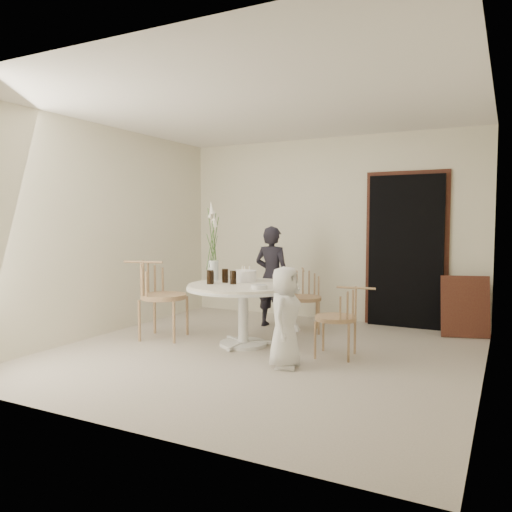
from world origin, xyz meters
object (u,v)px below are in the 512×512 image
at_px(girl, 272,277).
at_px(boy, 285,317).
at_px(flower_vase, 213,250).
at_px(table, 243,294).
at_px(chair_right, 346,311).
at_px(chair_far, 303,290).
at_px(birthday_cake, 245,276).
at_px(chair_left, 153,288).

distance_m(girl, boy, 1.96).
height_order(girl, flower_vase, flower_vase).
bearing_deg(table, chair_right, 1.90).
xyz_separation_m(chair_far, birthday_cake, (-0.41, -0.91, 0.26)).
distance_m(chair_right, chair_left, 2.44).
bearing_deg(chair_left, birthday_cake, -85.24).
height_order(chair_right, flower_vase, flower_vase).
xyz_separation_m(table, chair_left, (-1.20, -0.17, 0.02)).
height_order(chair_left, birthday_cake, chair_left).
distance_m(table, girl, 1.13).
distance_m(chair_right, birthday_cake, 1.37).
xyz_separation_m(chair_left, flower_vase, (0.67, 0.34, 0.48)).
bearing_deg(chair_right, girl, -133.36).
height_order(birthday_cake, flower_vase, flower_vase).
distance_m(chair_far, chair_right, 1.42).
height_order(table, chair_right, chair_right).
distance_m(chair_far, birthday_cake, 1.03).
bearing_deg(chair_far, chair_left, -163.35).
bearing_deg(chair_far, girl, 157.23).
height_order(chair_far, girl, girl).
xyz_separation_m(chair_far, flower_vase, (-0.83, -0.95, 0.58)).
bearing_deg(birthday_cake, flower_vase, -174.31).
bearing_deg(girl, birthday_cake, 95.72).
distance_m(table, flower_vase, 0.74).
height_order(table, girl, girl).
xyz_separation_m(chair_far, chair_right, (0.92, -1.09, -0.03)).
xyz_separation_m(chair_far, chair_left, (-1.50, -1.30, 0.10)).
bearing_deg(chair_left, chair_far, -63.75).
bearing_deg(birthday_cake, table, -65.52).
bearing_deg(chair_left, boy, -116.40).
bearing_deg(flower_vase, chair_left, -153.15).
relative_size(chair_left, boy, 0.96).
xyz_separation_m(chair_left, birthday_cake, (1.10, 0.38, 0.17)).
relative_size(chair_far, girl, 0.59).
xyz_separation_m(chair_far, boy, (0.49, -1.72, -0.02)).
bearing_deg(table, boy, -36.54).
bearing_deg(birthday_cake, boy, -41.99).
bearing_deg(chair_left, table, -96.44).
distance_m(boy, birthday_cake, 1.24).
xyz_separation_m(chair_right, flower_vase, (-1.75, 0.13, 0.61)).
relative_size(chair_left, girl, 0.70).
bearing_deg(boy, table, 47.16).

